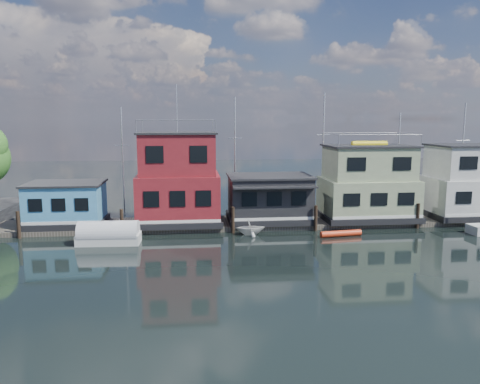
{
  "coord_description": "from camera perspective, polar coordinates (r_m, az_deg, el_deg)",
  "views": [
    {
      "loc": [
        -7.34,
        -28.43,
        9.36
      ],
      "look_at": [
        -3.12,
        12.0,
        3.0
      ],
      "focal_mm": 35.0,
      "sensor_mm": 36.0,
      "label": 1
    }
  ],
  "objects": [
    {
      "name": "pilings",
      "position": [
        39.16,
        4.49,
        -3.31
      ],
      "size": [
        42.28,
        0.28,
        2.2
      ],
      "color": "#2D2116",
      "rests_on": "ground"
    },
    {
      "name": "ground",
      "position": [
        30.82,
        8.21,
        -8.88
      ],
      "size": [
        160.0,
        160.0,
        0.0
      ],
      "primitive_type": "plane",
      "color": "black",
      "rests_on": "ground"
    },
    {
      "name": "red_kayak",
      "position": [
        38.58,
        12.2,
        -4.97
      ],
      "size": [
        3.48,
        0.94,
        0.5
      ],
      "primitive_type": "cylinder",
      "rotation": [
        0.0,
        1.57,
        0.13
      ],
      "color": "red",
      "rests_on": "ground"
    },
    {
      "name": "houseboat_dark",
      "position": [
        41.57,
        3.6,
        -0.74
      ],
      "size": [
        7.4,
        6.1,
        4.06
      ],
      "color": "black",
      "rests_on": "dock"
    },
    {
      "name": "houseboat_red",
      "position": [
        40.79,
        -7.54,
        1.41
      ],
      "size": [
        7.4,
        5.9,
        11.86
      ],
      "color": "black",
      "rests_on": "dock"
    },
    {
      "name": "tarp_runabout",
      "position": [
        36.82,
        -15.71,
        -5.04
      ],
      "size": [
        4.73,
        2.07,
        1.89
      ],
      "rotation": [
        0.0,
        0.0,
        -0.04
      ],
      "color": "silver",
      "rests_on": "ground"
    },
    {
      "name": "houseboat_blue",
      "position": [
        42.42,
        -20.43,
        -1.38
      ],
      "size": [
        6.4,
        4.9,
        3.66
      ],
      "color": "black",
      "rests_on": "dock"
    },
    {
      "name": "dinghy_white",
      "position": [
        38.19,
        1.25,
        -4.32
      ],
      "size": [
        2.42,
        2.1,
        1.26
      ],
      "primitive_type": "imported",
      "rotation": [
        0.0,
        0.0,
        1.59
      ],
      "color": "silver",
      "rests_on": "ground"
    },
    {
      "name": "houseboat_white",
      "position": [
        48.34,
        26.42,
        1.04
      ],
      "size": [
        8.4,
        5.9,
        6.66
      ],
      "color": "black",
      "rests_on": "dock"
    },
    {
      "name": "dock",
      "position": [
        42.1,
        4.23,
        -3.7
      ],
      "size": [
        48.0,
        5.0,
        0.4
      ],
      "primitive_type": "cube",
      "color": "#595147",
      "rests_on": "ground"
    },
    {
      "name": "background_masts",
      "position": [
        48.13,
        8.64,
        4.25
      ],
      "size": [
        36.4,
        0.16,
        12.0
      ],
      "color": "silver",
      "rests_on": "ground"
    },
    {
      "name": "houseboat_green",
      "position": [
        43.81,
        15.3,
        0.95
      ],
      "size": [
        8.4,
        5.9,
        7.03
      ],
      "color": "black",
      "rests_on": "dock"
    }
  ]
}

